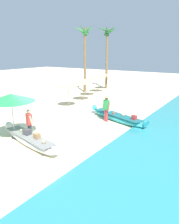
% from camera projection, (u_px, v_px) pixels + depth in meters
% --- Properties ---
extents(ground_plane, '(80.00, 80.00, 0.00)m').
position_uv_depth(ground_plane, '(44.00, 134.00, 11.84)').
color(ground_plane, beige).
extents(boat_white_foreground, '(4.55, 1.54, 0.74)m').
position_uv_depth(boat_white_foreground, '(29.00, 140.00, 10.38)').
color(boat_white_foreground, white).
rests_on(boat_white_foreground, ground).
extents(boat_cyan_midground, '(4.78, 2.13, 0.73)m').
position_uv_depth(boat_cyan_midground, '(117.00, 117.00, 13.95)').
color(boat_cyan_midground, '#33B2BC').
rests_on(boat_cyan_midground, ground).
extents(person_vendor_hatted, '(0.58, 0.44, 1.76)m').
position_uv_depth(person_vendor_hatted, '(106.00, 106.00, 13.67)').
color(person_vendor_hatted, '#B2383D').
rests_on(person_vendor_hatted, ground).
extents(person_tourist_customer, '(0.58, 0.37, 1.63)m').
position_uv_depth(person_tourist_customer, '(29.00, 123.00, 10.78)').
color(person_tourist_customer, '#333842').
rests_on(person_tourist_customer, ground).
extents(patio_umbrella_large, '(2.36, 2.36, 2.37)m').
position_uv_depth(patio_umbrella_large, '(11.00, 98.00, 10.66)').
color(patio_umbrella_large, '#B7B7BC').
rests_on(patio_umbrella_large, ground).
extents(parasol_row_0, '(1.60, 1.60, 1.91)m').
position_uv_depth(parasol_row_0, '(68.00, 86.00, 17.30)').
color(parasol_row_0, '#8E6B47').
rests_on(parasol_row_0, ground).
extents(parasol_row_1, '(1.60, 1.60, 1.91)m').
position_uv_depth(parasol_row_1, '(83.00, 82.00, 19.56)').
color(parasol_row_1, '#8E6B47').
rests_on(parasol_row_1, ground).
extents(parasol_row_2, '(1.60, 1.60, 1.91)m').
position_uv_depth(parasol_row_2, '(90.00, 79.00, 21.66)').
color(parasol_row_2, '#8E6B47').
rests_on(parasol_row_2, ground).
extents(parasol_row_3, '(1.60, 1.60, 1.91)m').
position_uv_depth(parasol_row_3, '(99.00, 76.00, 23.71)').
color(parasol_row_3, '#8E6B47').
rests_on(parasol_row_3, ground).
extents(parasol_row_4, '(1.60, 1.60, 1.91)m').
position_uv_depth(parasol_row_4, '(104.00, 74.00, 25.85)').
color(parasol_row_4, '#8E6B47').
rests_on(parasol_row_4, ground).
extents(palm_tree_tall_inland, '(2.42, 2.57, 7.15)m').
position_uv_depth(palm_tree_tall_inland, '(85.00, 41.00, 22.66)').
color(palm_tree_tall_inland, brown).
rests_on(palm_tree_tall_inland, ground).
extents(palm_tree_leaning_seaward, '(2.51, 2.55, 7.32)m').
position_uv_depth(palm_tree_leaning_seaward, '(107.00, 40.00, 25.05)').
color(palm_tree_leaning_seaward, brown).
rests_on(palm_tree_leaning_seaward, ground).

